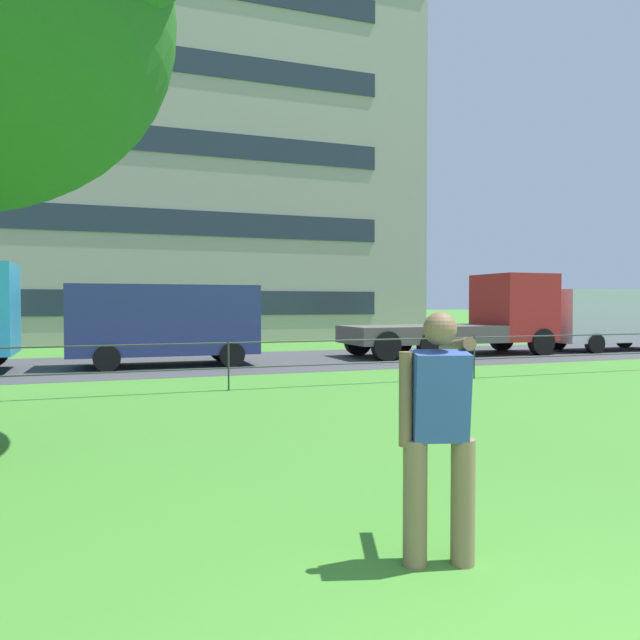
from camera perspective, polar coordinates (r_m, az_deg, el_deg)
street_strip at (r=17.49m, az=-12.24°, el=-4.11°), size 80.00×6.55×0.01m
park_fence at (r=11.84m, az=-8.84°, el=-3.53°), size 34.23×0.04×1.00m
person_thrower at (r=4.03m, az=11.41°, el=-10.25°), size 0.67×0.74×1.67m
panel_van_left at (r=16.88m, az=-14.71°, el=-0.02°), size 5.03×2.16×2.24m
flatbed_truck_far_left at (r=20.83m, az=15.01°, el=0.13°), size 7.32×2.49×2.75m
panel_van_far_right at (r=24.30m, az=26.19°, el=0.34°), size 5.04×2.18×2.24m
apartment_building_background at (r=34.89m, az=-25.00°, el=13.51°), size 36.83×15.28×18.04m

